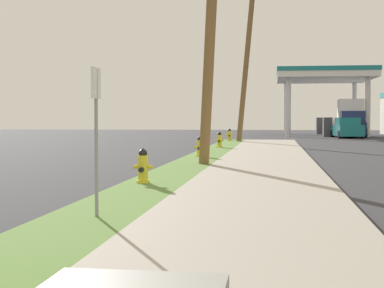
# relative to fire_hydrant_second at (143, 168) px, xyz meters

# --- Properties ---
(fire_hydrant_second) EXTENTS (0.42, 0.38, 0.74)m
(fire_hydrant_second) POSITION_rel_fire_hydrant_second_xyz_m (0.00, 0.00, 0.00)
(fire_hydrant_second) COLOR yellow
(fire_hydrant_second) RESTS_ON grass_verge
(fire_hydrant_third) EXTENTS (0.42, 0.37, 0.74)m
(fire_hydrant_third) POSITION_rel_fire_hydrant_second_xyz_m (0.09, 9.37, 0.00)
(fire_hydrant_third) COLOR yellow
(fire_hydrant_third) RESTS_ON grass_verge
(fire_hydrant_fourth) EXTENTS (0.42, 0.37, 0.74)m
(fire_hydrant_fourth) POSITION_rel_fire_hydrant_second_xyz_m (0.20, 16.41, 0.00)
(fire_hydrant_fourth) COLOR yellow
(fire_hydrant_fourth) RESTS_ON grass_verge
(fire_hydrant_fifth) EXTENTS (0.42, 0.38, 0.74)m
(fire_hydrant_fifth) POSITION_rel_fire_hydrant_second_xyz_m (-0.00, 25.64, 0.00)
(fire_hydrant_fifth) COLOR yellow
(fire_hydrant_fifth) RESTS_ON grass_verge
(utility_pole_midground) EXTENTS (1.17, 1.78, 9.29)m
(utility_pole_midground) POSITION_rel_fire_hydrant_second_xyz_m (0.95, 5.23, 4.40)
(utility_pole_midground) COLOR olive
(utility_pole_midground) RESTS_ON grass_verge
(utility_pole_background) EXTENTS (1.79, 0.40, 10.25)m
(utility_pole_background) POSITION_rel_fire_hydrant_second_xyz_m (1.14, 24.46, 4.88)
(utility_pole_background) COLOR brown
(utility_pole_background) RESTS_ON grass_verge
(street_sign_post) EXTENTS (0.05, 0.36, 2.12)m
(street_sign_post) POSITION_rel_fire_hydrant_second_xyz_m (0.31, -4.50, 1.19)
(street_sign_post) COLOR gray
(street_sign_post) RESTS_ON grass_verge
(car_teal_by_near_pump) EXTENTS (2.20, 4.61, 1.57)m
(car_teal_by_near_pump) POSITION_rel_fire_hydrant_second_xyz_m (8.43, 35.57, 0.28)
(car_teal_by_near_pump) COLOR #197075
(car_teal_by_near_pump) RESTS_ON ground
(car_white_by_far_pump) EXTENTS (1.94, 4.50, 1.57)m
(car_white_by_far_pump) POSITION_rel_fire_hydrant_second_xyz_m (8.22, 42.57, 0.28)
(car_white_by_far_pump) COLOR white
(car_white_by_far_pump) RESTS_ON ground
(truck_navy_at_forecourt) EXTENTS (2.44, 6.50, 3.11)m
(truck_navy_at_forecourt) POSITION_rel_fire_hydrant_second_xyz_m (9.11, 38.93, 1.04)
(truck_navy_at_forecourt) COLOR navy
(truck_navy_at_forecourt) RESTS_ON ground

